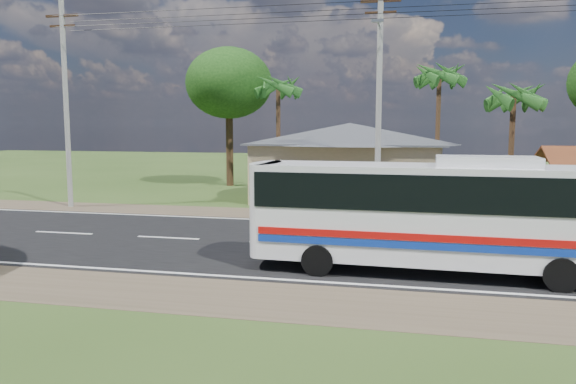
% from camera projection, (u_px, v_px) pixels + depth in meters
% --- Properties ---
extents(ground, '(120.00, 120.00, 0.00)m').
position_uv_depth(ground, '(283.00, 244.00, 20.52)').
color(ground, '#294017').
rests_on(ground, ground).
extents(road, '(120.00, 16.00, 0.03)m').
position_uv_depth(road, '(283.00, 243.00, 20.52)').
color(road, black).
rests_on(road, ground).
extents(house, '(12.40, 10.00, 5.00)m').
position_uv_depth(house, '(350.00, 153.00, 32.58)').
color(house, tan).
rests_on(house, ground).
extents(utility_poles, '(32.80, 2.22, 11.00)m').
position_uv_depth(utility_poles, '(372.00, 93.00, 25.53)').
color(utility_poles, '#9E9E99').
rests_on(utility_poles, ground).
extents(palm_near, '(2.80, 2.80, 6.70)m').
position_uv_depth(palm_near, '(514.00, 97.00, 28.44)').
color(palm_near, '#47301E').
rests_on(palm_near, ground).
extents(palm_mid, '(2.80, 2.80, 8.20)m').
position_uv_depth(palm_mid, '(439.00, 76.00, 33.38)').
color(palm_mid, '#47301E').
rests_on(palm_mid, ground).
extents(palm_far, '(2.80, 2.80, 7.70)m').
position_uv_depth(palm_far, '(278.00, 87.00, 36.07)').
color(palm_far, '#47301E').
rests_on(palm_far, ground).
extents(tree_behind_house, '(6.00, 6.00, 9.61)m').
position_uv_depth(tree_behind_house, '(229.00, 84.00, 38.82)').
color(tree_behind_house, '#47301E').
rests_on(tree_behind_house, ground).
extents(coach_bus, '(11.19, 2.65, 3.46)m').
position_uv_depth(coach_bus, '(451.00, 208.00, 16.10)').
color(coach_bus, silver).
rests_on(coach_bus, ground).
extents(motorcycle, '(2.06, 1.40, 1.02)m').
position_uv_depth(motorcycle, '(576.00, 213.00, 24.27)').
color(motorcycle, black).
rests_on(motorcycle, ground).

